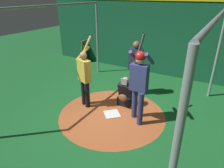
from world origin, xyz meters
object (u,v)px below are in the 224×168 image
batter (139,80)px  umpire (135,65)px  home_plate (112,114)px  catcher (125,94)px  visitor (85,76)px  bat_rack (86,52)px

batter → umpire: batter is taller
home_plate → umpire: size_ratio=0.23×
catcher → umpire: umpire is taller
visitor → home_plate: bearing=109.0°
catcher → batter: bearing=48.7°
umpire → visitor: 1.72m
umpire → visitor: bearing=-33.9°
catcher → visitor: bearing=-58.7°
visitor → umpire: bearing=168.1°
home_plate → bat_rack: (-3.55, -3.59, 0.48)m
batter → umpire: 1.55m
umpire → catcher: bearing=4.7°
catcher → visitor: (0.62, -1.02, 0.62)m
umpire → batter: bearing=27.4°
umpire → bat_rack: size_ratio=1.73×
batter → visitor: size_ratio=1.09×
home_plate → bat_rack: bat_rack is taller
umpire → bat_rack: bearing=-120.0°
bat_rack → catcher: bearing=51.9°
home_plate → batter: batter is taller
batter → umpire: size_ratio=1.23×
catcher → bat_rack: size_ratio=0.88×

